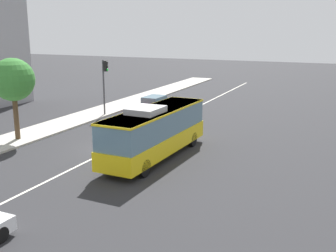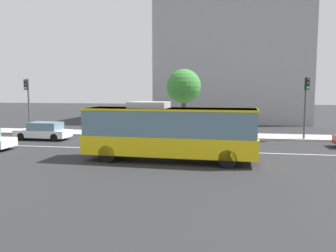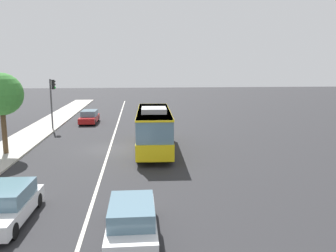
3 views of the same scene
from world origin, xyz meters
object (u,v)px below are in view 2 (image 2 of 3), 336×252
at_px(sedan_white_ahead, 44,131).
at_px(traffic_light_mid_block, 306,97).
at_px(transit_bus, 169,130).
at_px(street_tree_kerbside_left, 184,87).
at_px(traffic_light_near_corner, 27,96).

distance_m(sedan_white_ahead, traffic_light_mid_block, 21.86).
bearing_deg(sedan_white_ahead, transit_bus, 151.65).
relative_size(transit_bus, traffic_light_mid_block, 1.94).
xyz_separation_m(traffic_light_mid_block, street_tree_kerbside_left, (-10.15, 1.13, 0.88)).
bearing_deg(transit_bus, traffic_light_near_corner, 149.21).
height_order(transit_bus, street_tree_kerbside_left, street_tree_kerbside_left).
bearing_deg(traffic_light_mid_block, sedan_white_ahead, -86.42).
distance_m(sedan_white_ahead, street_tree_kerbside_left, 12.62).
distance_m(transit_bus, traffic_light_mid_block, 13.89).
bearing_deg(traffic_light_mid_block, transit_bus, -48.97).
bearing_deg(transit_bus, sedan_white_ahead, 152.41).
distance_m(transit_bus, sedan_white_ahead, 13.66).
bearing_deg(street_tree_kerbside_left, sedan_white_ahead, -159.70).
bearing_deg(traffic_light_near_corner, sedan_white_ahead, 50.92).
relative_size(transit_bus, street_tree_kerbside_left, 1.68).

